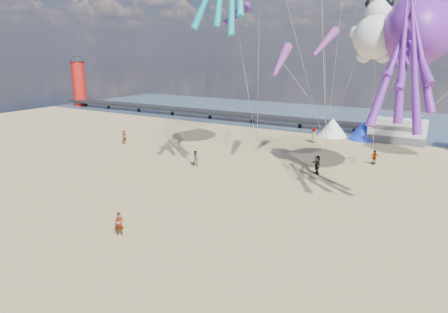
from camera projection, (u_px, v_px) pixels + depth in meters
ground at (139, 288)px, 19.29m from camera, size 120.00×120.00×0.00m
water at (370, 121)px, 65.05m from camera, size 120.00×120.00×0.00m
pier at (191, 111)px, 69.41m from camera, size 60.00×3.00×0.50m
lighthouse at (79, 84)px, 82.29m from camera, size 2.60×2.60×9.00m
motorhome_0 at (397, 131)px, 49.23m from camera, size 6.60×2.50×3.00m
tent_white at (333, 127)px, 53.25m from camera, size 4.00×4.00×2.40m
tent_blue at (363, 130)px, 51.28m from camera, size 4.00×4.00×2.40m
standing_person at (119, 224)px, 24.56m from camera, size 0.66×0.59×1.51m
beachgoer_0 at (314, 135)px, 49.66m from camera, size 0.46×0.69×1.85m
beachgoer_1 at (196, 158)px, 39.42m from camera, size 0.89×0.72×1.58m
beachgoer_3 at (374, 157)px, 39.96m from camera, size 1.10×0.92×1.48m
beachgoer_4 at (317, 165)px, 36.94m from camera, size 0.97×1.06×1.74m
beachgoer_5 at (124, 137)px, 48.86m from camera, size 0.57×1.57×1.67m
sandbag_a at (257, 150)px, 45.58m from camera, size 0.50×0.35×0.22m
sandbag_b at (355, 161)px, 40.92m from camera, size 0.50×0.35×0.22m
sandbag_c at (373, 163)px, 40.45m from camera, size 0.50×0.35×0.22m
sandbag_d at (352, 158)px, 42.34m from camera, size 0.50×0.35×0.22m
sandbag_e at (326, 151)px, 45.21m from camera, size 0.50×0.35×0.22m
kite_octopus_purple at (419, 31)px, 29.98m from camera, size 7.18×11.12×11.75m
kite_panda at (375, 37)px, 31.01m from camera, size 4.98×4.82×5.76m
windsock_left at (236, 15)px, 40.27m from camera, size 1.67×6.38×6.30m
windsock_mid at (281, 60)px, 36.71m from camera, size 1.96×5.76×5.67m
windsock_right at (325, 43)px, 36.01m from camera, size 1.56×4.72×4.64m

